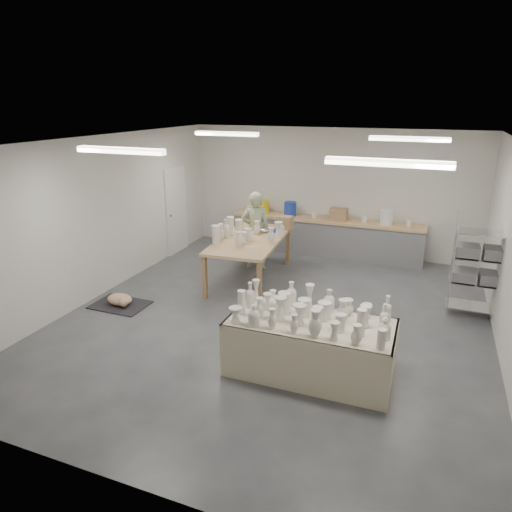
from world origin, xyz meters
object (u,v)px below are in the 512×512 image
at_px(drying_table, 310,344).
at_px(work_table, 252,237).
at_px(potter, 256,231).
at_px(red_stool, 260,251).

bearing_deg(drying_table, work_table, 124.07).
xyz_separation_m(drying_table, work_table, (-2.05, 2.98, 0.48)).
bearing_deg(drying_table, potter, 121.07).
relative_size(drying_table, red_stool, 4.69).
height_order(drying_table, potter, potter).
distance_m(drying_table, red_stool, 4.44).
bearing_deg(potter, drying_table, 105.99).
xyz_separation_m(work_table, red_stool, (-0.15, 0.88, -0.60)).
relative_size(work_table, red_stool, 5.27).
distance_m(work_table, red_stool, 1.07).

